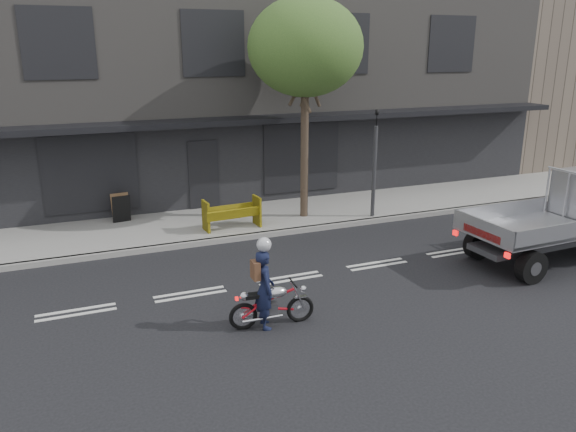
# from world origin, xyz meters

# --- Properties ---
(ground) EXTENTS (80.00, 80.00, 0.00)m
(ground) POSITION_xyz_m (0.00, 0.00, 0.00)
(ground) COLOR black
(ground) RESTS_ON ground
(sidewalk) EXTENTS (32.00, 3.20, 0.15)m
(sidewalk) POSITION_xyz_m (0.00, 4.70, 0.07)
(sidewalk) COLOR gray
(sidewalk) RESTS_ON ground
(kerb) EXTENTS (32.00, 0.20, 0.15)m
(kerb) POSITION_xyz_m (0.00, 3.10, 0.07)
(kerb) COLOR gray
(kerb) RESTS_ON ground
(building_main) EXTENTS (26.00, 10.00, 8.00)m
(building_main) POSITION_xyz_m (0.00, 11.30, 4.00)
(building_main) COLOR slate
(building_main) RESTS_ON ground
(building_neighbour) EXTENTS (14.00, 10.00, 10.00)m
(building_neighbour) POSITION_xyz_m (20.00, 11.30, 5.00)
(building_neighbour) COLOR brown
(building_neighbour) RESTS_ON ground
(street_tree) EXTENTS (3.40, 3.40, 6.74)m
(street_tree) POSITION_xyz_m (2.20, 4.20, 5.28)
(street_tree) COLOR #382B21
(street_tree) RESTS_ON ground
(traffic_light_pole) EXTENTS (0.12, 0.12, 3.50)m
(traffic_light_pole) POSITION_xyz_m (4.20, 3.35, 1.65)
(traffic_light_pole) COLOR #2D2D30
(traffic_light_pole) RESTS_ON ground
(motorcycle) EXTENTS (1.73, 0.50, 0.89)m
(motorcycle) POSITION_xyz_m (-1.20, -2.03, 0.46)
(motorcycle) COLOR black
(motorcycle) RESTS_ON ground
(rider) EXTENTS (0.43, 0.61, 1.59)m
(rider) POSITION_xyz_m (-1.35, -2.03, 0.80)
(rider) COLOR #121733
(rider) RESTS_ON ground
(construction_barrier) EXTENTS (1.73, 0.81, 0.94)m
(construction_barrier) POSITION_xyz_m (-0.28, 3.58, 0.62)
(construction_barrier) COLOR yellow
(construction_barrier) RESTS_ON sidewalk
(sandwich_board) EXTENTS (0.58, 0.42, 0.85)m
(sandwich_board) POSITION_xyz_m (-3.24, 5.60, 0.58)
(sandwich_board) COLOR black
(sandwich_board) RESTS_ON sidewalk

